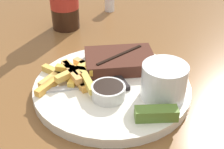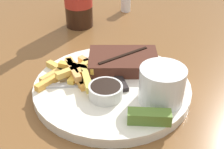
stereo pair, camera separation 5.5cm
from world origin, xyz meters
The scene contains 10 objects.
dining_table centered at (0.00, 0.00, 0.68)m, with size 1.60×1.59×0.73m.
dinner_plate centered at (0.00, 0.00, 0.74)m, with size 0.29×0.29×0.02m.
steak_portion centered at (0.02, 0.06, 0.76)m, with size 0.14×0.09×0.03m.
fries_pile centered at (-0.07, 0.02, 0.76)m, with size 0.15×0.13×0.02m.
coleslaw_cup centered at (0.08, -0.05, 0.78)m, with size 0.08×0.08×0.06m.
dipping_sauce_cup centered at (-0.01, -0.04, 0.76)m, with size 0.06×0.06×0.02m.
pickle_spear centered at (0.06, -0.10, 0.76)m, with size 0.07×0.03×0.02m.
fork_utensil centered at (-0.07, -0.01, 0.75)m, with size 0.13×0.03×0.00m.
knife_utensil centered at (0.00, 0.04, 0.75)m, with size 0.06×0.16×0.01m.
salt_shaker centered at (0.03, 0.40, 0.76)m, with size 0.03×0.03×0.07m.
Camera 2 is at (0.01, -0.47, 1.08)m, focal length 50.00 mm.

